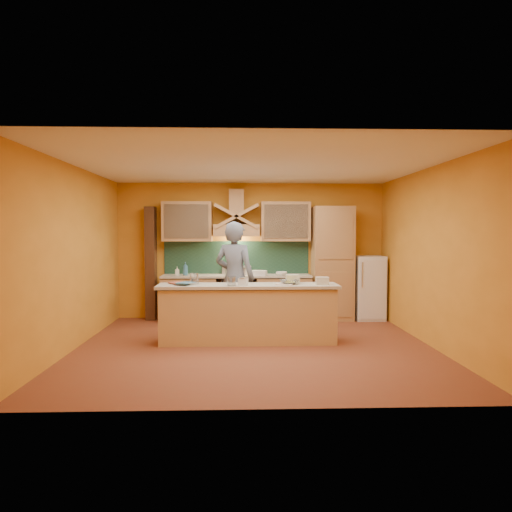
{
  "coord_description": "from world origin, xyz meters",
  "views": [
    {
      "loc": [
        -0.22,
        -7.0,
        1.79
      ],
      "look_at": [
        0.05,
        0.9,
        1.37
      ],
      "focal_mm": 32.0,
      "sensor_mm": 36.0,
      "label": 1
    }
  ],
  "objects_px": {
    "person": "(235,279)",
    "mixing_bowl": "(289,282)",
    "kitchen_scale": "(243,282)",
    "stove": "(237,298)",
    "fridge": "(368,288)"
  },
  "relations": [
    {
      "from": "stove",
      "to": "person",
      "type": "height_order",
      "value": "person"
    },
    {
      "from": "person",
      "to": "mixing_bowl",
      "type": "height_order",
      "value": "person"
    },
    {
      "from": "fridge",
      "to": "person",
      "type": "distance_m",
      "value": 3.06
    },
    {
      "from": "stove",
      "to": "mixing_bowl",
      "type": "relative_size",
      "value": 3.08
    },
    {
      "from": "person",
      "to": "mixing_bowl",
      "type": "bearing_deg",
      "value": 170.95
    },
    {
      "from": "person",
      "to": "kitchen_scale",
      "type": "relative_size",
      "value": 14.79
    },
    {
      "from": "stove",
      "to": "kitchen_scale",
      "type": "bearing_deg",
      "value": -86.58
    },
    {
      "from": "mixing_bowl",
      "to": "fridge",
      "type": "bearing_deg",
      "value": 46.29
    },
    {
      "from": "person",
      "to": "kitchen_scale",
      "type": "height_order",
      "value": "person"
    },
    {
      "from": "stove",
      "to": "person",
      "type": "bearing_deg",
      "value": -90.86
    },
    {
      "from": "stove",
      "to": "fridge",
      "type": "xyz_separation_m",
      "value": [
        2.7,
        0.0,
        0.2
      ]
    },
    {
      "from": "fridge",
      "to": "stove",
      "type": "bearing_deg",
      "value": 180.0
    },
    {
      "from": "person",
      "to": "fridge",
      "type": "bearing_deg",
      "value": -130.19
    },
    {
      "from": "stove",
      "to": "mixing_bowl",
      "type": "height_order",
      "value": "mixing_bowl"
    },
    {
      "from": "fridge",
      "to": "kitchen_scale",
      "type": "relative_size",
      "value": 9.76
    }
  ]
}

